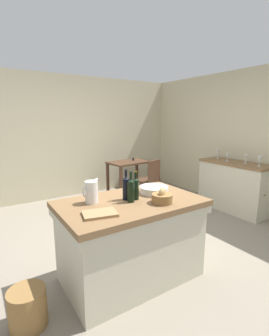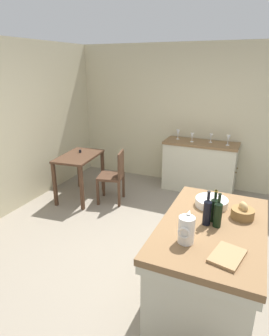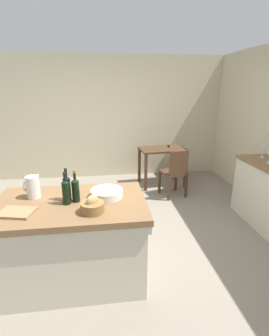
{
  "view_description": "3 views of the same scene",
  "coord_description": "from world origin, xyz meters",
  "px_view_note": "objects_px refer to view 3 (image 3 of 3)",
  "views": [
    {
      "loc": [
        -1.72,
        -2.7,
        1.71
      ],
      "look_at": [
        0.25,
        0.33,
        0.98
      ],
      "focal_mm": 26.41,
      "sensor_mm": 36.0,
      "label": 1
    },
    {
      "loc": [
        -2.77,
        -0.91,
        2.22
      ],
      "look_at": [
        0.21,
        0.41,
        1.05
      ],
      "focal_mm": 30.75,
      "sensor_mm": 36.0,
      "label": 2
    },
    {
      "loc": [
        -0.08,
        -2.85,
        1.92
      ],
      "look_at": [
        0.31,
        0.16,
        0.93
      ],
      "focal_mm": 26.13,
      "sensor_mm": 36.0,
      "label": 3
    }
  ],
  "objects_px": {
    "wash_bowl": "(107,193)",
    "wine_bottle_dark": "(76,190)",
    "bread_basket": "(92,206)",
    "pitcher": "(33,187)",
    "writing_desk": "(162,155)",
    "island_table": "(73,238)",
    "wine_bottle_green": "(66,191)",
    "wine_bottle_amber": "(67,187)",
    "cutting_board": "(16,213)",
    "wine_glass_right": "(263,150)",
    "wooden_chair": "(175,172)"
  },
  "relations": [
    {
      "from": "wine_bottle_green",
      "to": "wine_glass_right",
      "type": "bearing_deg",
      "value": 22.42
    },
    {
      "from": "wine_bottle_green",
      "to": "wash_bowl",
      "type": "bearing_deg",
      "value": 16.35
    },
    {
      "from": "writing_desk",
      "to": "bread_basket",
      "type": "height_order",
      "value": "bread_basket"
    },
    {
      "from": "bread_basket",
      "to": "wine_bottle_amber",
      "type": "xyz_separation_m",
      "value": [
        -0.25,
        0.29,
        0.08
      ]
    },
    {
      "from": "cutting_board",
      "to": "wine_glass_right",
      "type": "xyz_separation_m",
      "value": [
        3.17,
        1.28,
        0.15
      ]
    },
    {
      "from": "wooden_chair",
      "to": "wash_bowl",
      "type": "relative_size",
      "value": 2.77
    },
    {
      "from": "wash_bowl",
      "to": "wine_bottle_dark",
      "type": "xyz_separation_m",
      "value": [
        -0.3,
        -0.07,
        0.08
      ]
    },
    {
      "from": "wooden_chair",
      "to": "bread_basket",
      "type": "height_order",
      "value": "bread_basket"
    },
    {
      "from": "island_table",
      "to": "wine_bottle_dark",
      "type": "distance_m",
      "value": 0.53
    },
    {
      "from": "bread_basket",
      "to": "cutting_board",
      "type": "height_order",
      "value": "bread_basket"
    },
    {
      "from": "wine_bottle_amber",
      "to": "wine_bottle_green",
      "type": "relative_size",
      "value": 1.02
    },
    {
      "from": "wash_bowl",
      "to": "wine_glass_right",
      "type": "xyz_separation_m",
      "value": [
        2.38,
        1.03,
        0.13
      ]
    },
    {
      "from": "wine_bottle_green",
      "to": "writing_desk",
      "type": "bearing_deg",
      "value": 58.39
    },
    {
      "from": "writing_desk",
      "to": "wine_bottle_amber",
      "type": "bearing_deg",
      "value": -122.61
    },
    {
      "from": "bread_basket",
      "to": "wine_glass_right",
      "type": "xyz_separation_m",
      "value": [
        2.51,
        1.33,
        0.11
      ]
    },
    {
      "from": "writing_desk",
      "to": "wine_bottle_green",
      "type": "xyz_separation_m",
      "value": [
        -1.55,
        -2.51,
        0.36
      ]
    },
    {
      "from": "wine_bottle_dark",
      "to": "wooden_chair",
      "type": "bearing_deg",
      "value": 49.99
    },
    {
      "from": "wooden_chair",
      "to": "cutting_board",
      "type": "xyz_separation_m",
      "value": [
        -2.05,
        -2.04,
        0.4
      ]
    },
    {
      "from": "writing_desk",
      "to": "pitcher",
      "type": "xyz_separation_m",
      "value": [
        -1.89,
        -2.32,
        0.34
      ]
    },
    {
      "from": "pitcher",
      "to": "wine_glass_right",
      "type": "relative_size",
      "value": 1.52
    },
    {
      "from": "wine_bottle_dark",
      "to": "wine_glass_right",
      "type": "relative_size",
      "value": 1.74
    },
    {
      "from": "island_table",
      "to": "wine_bottle_green",
      "type": "bearing_deg",
      "value": -121.17
    },
    {
      "from": "bread_basket",
      "to": "wine_bottle_amber",
      "type": "relative_size",
      "value": 0.65
    },
    {
      "from": "island_table",
      "to": "wooden_chair",
      "type": "height_order",
      "value": "wooden_chair"
    },
    {
      "from": "writing_desk",
      "to": "wine_bottle_amber",
      "type": "height_order",
      "value": "wine_bottle_amber"
    },
    {
      "from": "wine_bottle_green",
      "to": "wooden_chair",
      "type": "bearing_deg",
      "value": 49.16
    },
    {
      "from": "wash_bowl",
      "to": "bread_basket",
      "type": "distance_m",
      "value": 0.33
    },
    {
      "from": "wash_bowl",
      "to": "wine_bottle_amber",
      "type": "bearing_deg",
      "value": -177.1
    },
    {
      "from": "wine_bottle_dark",
      "to": "wine_bottle_green",
      "type": "xyz_separation_m",
      "value": [
        -0.08,
        -0.04,
        0.0
      ]
    },
    {
      "from": "cutting_board",
      "to": "wine_glass_right",
      "type": "bearing_deg",
      "value": 21.97
    },
    {
      "from": "writing_desk",
      "to": "cutting_board",
      "type": "height_order",
      "value": "cutting_board"
    },
    {
      "from": "writing_desk",
      "to": "wash_bowl",
      "type": "bearing_deg",
      "value": -115.92
    },
    {
      "from": "wine_glass_right",
      "to": "cutting_board",
      "type": "bearing_deg",
      "value": -158.03
    },
    {
      "from": "wash_bowl",
      "to": "wine_bottle_dark",
      "type": "relative_size",
      "value": 1.06
    },
    {
      "from": "cutting_board",
      "to": "wooden_chair",
      "type": "bearing_deg",
      "value": 44.78
    },
    {
      "from": "writing_desk",
      "to": "wine_bottle_dark",
      "type": "height_order",
      "value": "wine_bottle_dark"
    },
    {
      "from": "pitcher",
      "to": "wooden_chair",
      "type": "bearing_deg",
      "value": 40.65
    },
    {
      "from": "bread_basket",
      "to": "cutting_board",
      "type": "bearing_deg",
      "value": 175.55
    },
    {
      "from": "wine_bottle_amber",
      "to": "wine_glass_right",
      "type": "distance_m",
      "value": 2.95
    },
    {
      "from": "wooden_chair",
      "to": "wine_bottle_green",
      "type": "xyz_separation_m",
      "value": [
        -1.64,
        -1.89,
        0.52
      ]
    },
    {
      "from": "island_table",
      "to": "pitcher",
      "type": "height_order",
      "value": "pitcher"
    },
    {
      "from": "wine_bottle_dark",
      "to": "wine_bottle_amber",
      "type": "height_order",
      "value": "wine_bottle_amber"
    },
    {
      "from": "cutting_board",
      "to": "wine_bottle_dark",
      "type": "distance_m",
      "value": 0.54
    },
    {
      "from": "wooden_chair",
      "to": "island_table",
      "type": "bearing_deg",
      "value": -131.0
    },
    {
      "from": "wine_glass_right",
      "to": "island_table",
      "type": "bearing_deg",
      "value": -158.05
    },
    {
      "from": "wash_bowl",
      "to": "wine_bottle_amber",
      "type": "relative_size",
      "value": 1.0
    },
    {
      "from": "island_table",
      "to": "wine_bottle_green",
      "type": "xyz_separation_m",
      "value": [
        -0.02,
        -0.03,
        0.53
      ]
    },
    {
      "from": "wash_bowl",
      "to": "wine_bottle_amber",
      "type": "xyz_separation_m",
      "value": [
        -0.38,
        -0.02,
        0.09
      ]
    },
    {
      "from": "writing_desk",
      "to": "wine_bottle_amber",
      "type": "distance_m",
      "value": 2.9
    },
    {
      "from": "pitcher",
      "to": "writing_desk",
      "type": "bearing_deg",
      "value": 50.81
    }
  ]
}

